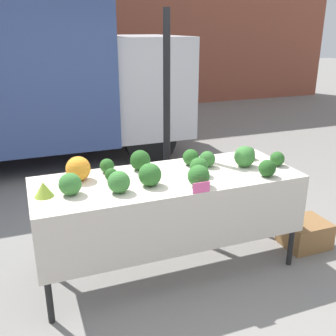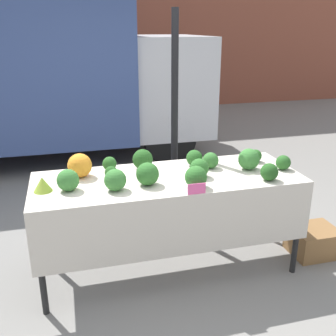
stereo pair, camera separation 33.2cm
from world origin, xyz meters
name	(u,v)px [view 2 (the right image)]	position (x,y,z in m)	size (l,w,h in m)	color
ground_plane	(168,267)	(0.00, 0.00, 0.00)	(40.00, 40.00, 0.00)	gray
tent_pole	(175,129)	(0.25, 0.69, 1.14)	(0.07, 0.07, 2.27)	black
parked_truck	(39,74)	(-1.15, 3.68, 1.39)	(5.05, 2.09, 2.58)	#384C84
market_table	(170,192)	(0.00, -0.07, 0.79)	(2.28, 0.84, 0.90)	beige
orange_cauliflower	(80,165)	(-0.72, 0.19, 1.00)	(0.20, 0.20, 0.20)	orange
romanesco_head	(42,184)	(-1.02, -0.05, 0.96)	(0.15, 0.15, 0.12)	#93B238
broccoli_head_0	(269,172)	(0.79, -0.29, 0.97)	(0.15, 0.15, 0.15)	#23511E
broccoli_head_1	(194,158)	(0.31, 0.21, 0.97)	(0.15, 0.15, 0.15)	#285B23
broccoli_head_2	(115,180)	(-0.47, -0.18, 0.99)	(0.17, 0.17, 0.17)	#387533
broccoli_head_3	(249,159)	(0.74, 0.00, 0.99)	(0.19, 0.19, 0.19)	#387533
broccoli_head_4	(111,173)	(-0.47, 0.08, 0.95)	(0.11, 0.11, 0.11)	#23511E
broccoli_head_5	(211,160)	(0.43, 0.12, 0.97)	(0.15, 0.15, 0.15)	#336B2D
broccoli_head_6	(199,168)	(0.26, -0.07, 0.98)	(0.16, 0.16, 0.16)	#2D6628
broccoli_head_7	(255,156)	(0.90, 0.17, 0.96)	(0.12, 0.12, 0.12)	#285B23
broccoli_head_8	(109,164)	(-0.46, 0.29, 0.96)	(0.13, 0.13, 0.13)	#285B23
broccoli_head_9	(143,159)	(-0.17, 0.25, 0.99)	(0.18, 0.18, 0.18)	#23511E
broccoli_head_10	(283,163)	(1.04, -0.09, 0.97)	(0.13, 0.13, 0.13)	#285B23
broccoli_head_11	(196,177)	(0.15, -0.28, 0.99)	(0.18, 0.18, 0.18)	#2D6628
broccoli_head_12	(148,174)	(-0.20, -0.13, 0.99)	(0.19, 0.19, 0.19)	#2D6628
broccoli_head_13	(68,180)	(-0.83, -0.09, 0.99)	(0.17, 0.17, 0.17)	#387533
price_sign	(197,189)	(0.12, -0.41, 0.94)	(0.14, 0.01, 0.08)	#F45B9E
produce_crate	(313,241)	(1.44, -0.13, 0.13)	(0.43, 0.37, 0.27)	olive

